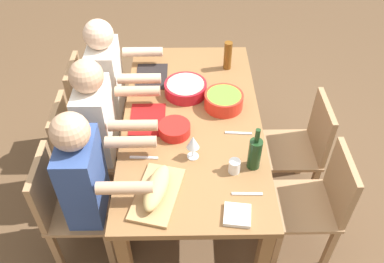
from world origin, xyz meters
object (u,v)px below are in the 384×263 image
(serving_bowl_salad, at_px, (224,100))
(bread_loaf, at_px, (157,188))
(chair_far_center, at_px, (302,145))
(diner_near_right, at_px, (91,181))
(chair_near_left, at_px, (93,104))
(chair_near_center, at_px, (82,148))
(cutting_board, at_px, (157,194))
(diner_near_center, at_px, (103,125))
(wine_glass, at_px, (193,143))
(napkin_stack, at_px, (237,215))
(serving_bowl_pasta, at_px, (186,88))
(chair_near_right, at_px, (67,204))
(diner_near_left, at_px, (112,82))
(beer_bottle, at_px, (228,56))
(serving_bowl_fruit, at_px, (175,129))
(chair_far_right, at_px, (318,201))
(cup_far_right, at_px, (234,166))
(wine_bottle, at_px, (255,153))
(dining_table, at_px, (192,129))

(serving_bowl_salad, relative_size, bread_loaf, 0.82)
(chair_far_center, height_order, diner_near_right, diner_near_right)
(chair_far_center, distance_m, chair_near_left, 1.62)
(chair_near_center, height_order, cutting_board, chair_near_center)
(chair_near_left, height_order, bread_loaf, same)
(diner_near_center, height_order, wine_glass, diner_near_center)
(napkin_stack, bearing_deg, serving_bowl_pasta, -165.76)
(serving_bowl_salad, bearing_deg, chair_near_center, -82.67)
(chair_near_right, height_order, cutting_board, chair_near_right)
(diner_near_left, height_order, cutting_board, diner_near_left)
(chair_far_center, xyz_separation_m, napkin_stack, (0.77, -0.55, 0.27))
(chair_far_center, xyz_separation_m, beer_bottle, (-0.59, -0.50, 0.37))
(diner_near_center, height_order, serving_bowl_fruit, diner_near_center)
(chair_far_right, height_order, cup_far_right, chair_far_right)
(serving_bowl_salad, relative_size, wine_glass, 1.57)
(chair_near_left, xyz_separation_m, wine_bottle, (0.90, 1.12, 0.37))
(chair_far_right, xyz_separation_m, serving_bowl_pasta, (-0.76, -0.81, 0.31))
(serving_bowl_pasta, distance_m, wine_glass, 0.62)
(wine_glass, distance_m, napkin_stack, 0.50)
(chair_far_right, bearing_deg, cutting_board, -81.96)
(serving_bowl_fruit, xyz_separation_m, cup_far_right, (0.32, 0.35, 0.00))
(dining_table, xyz_separation_m, wine_bottle, (0.41, 0.35, 0.19))
(wine_bottle, bearing_deg, chair_far_right, 80.93)
(chair_near_center, distance_m, wine_bottle, 1.25)
(serving_bowl_pasta, xyz_separation_m, cup_far_right, (0.73, 0.28, -0.00))
(dining_table, distance_m, cutting_board, 0.66)
(serving_bowl_fruit, bearing_deg, cutting_board, -10.16)
(chair_far_right, height_order, cutting_board, chair_far_right)
(diner_near_left, xyz_separation_m, cup_far_right, (0.94, 0.83, 0.09))
(chair_far_center, relative_size, bread_loaf, 2.66)
(serving_bowl_fruit, relative_size, beer_bottle, 0.91)
(wine_bottle, bearing_deg, napkin_stack, -19.77)
(diner_near_right, xyz_separation_m, cup_far_right, (-0.03, 0.83, 0.09))
(dining_table, height_order, serving_bowl_salad, serving_bowl_salad)
(dining_table, distance_m, cup_far_right, 0.53)
(diner_near_center, bearing_deg, napkin_stack, 46.76)
(beer_bottle, height_order, cup_far_right, beer_bottle)
(diner_near_left, bearing_deg, chair_near_right, -10.78)
(chair_near_left, distance_m, chair_near_right, 0.96)
(serving_bowl_salad, distance_m, cutting_board, 0.86)
(serving_bowl_salad, distance_m, wine_glass, 0.51)
(chair_far_center, relative_size, cutting_board, 2.12)
(chair_near_center, distance_m, cup_far_right, 1.15)
(chair_far_center, distance_m, cup_far_right, 0.77)
(chair_far_center, distance_m, cutting_board, 1.18)
(diner_near_center, relative_size, diner_near_left, 1.00)
(chair_near_center, xyz_separation_m, chair_near_right, (0.48, 0.00, 0.00))
(diner_near_left, bearing_deg, serving_bowl_fruit, 37.97)
(chair_far_center, xyz_separation_m, wine_glass, (0.34, -0.77, 0.37))
(diner_near_center, relative_size, beer_bottle, 5.45)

